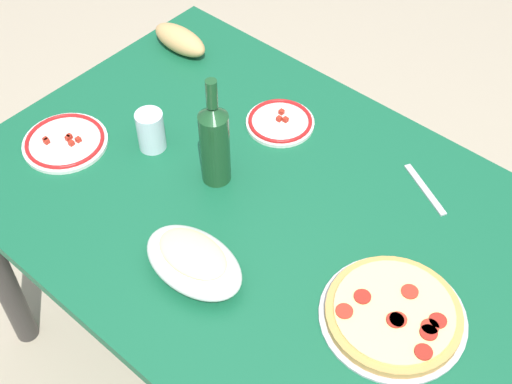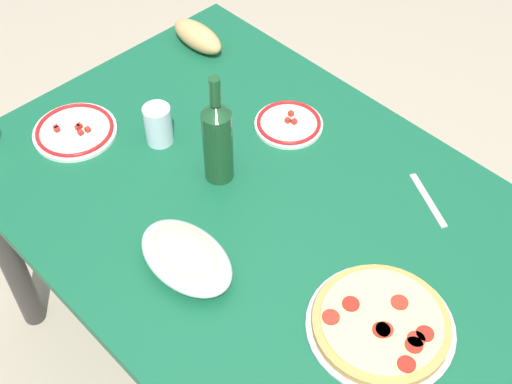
{
  "view_description": "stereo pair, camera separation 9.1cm",
  "coord_description": "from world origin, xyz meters",
  "px_view_note": "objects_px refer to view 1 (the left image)",
  "views": [
    {
      "loc": [
        0.7,
        -0.81,
        1.98
      ],
      "look_at": [
        0.0,
        0.0,
        0.78
      ],
      "focal_mm": 48.94,
      "sensor_mm": 36.0,
      "label": 1
    },
    {
      "loc": [
        0.77,
        -0.74,
        1.98
      ],
      "look_at": [
        0.0,
        0.0,
        0.78
      ],
      "focal_mm": 48.94,
      "sensor_mm": 36.0,
      "label": 2
    }
  ],
  "objects_px": {
    "baked_pasta_dish": "(194,260)",
    "bread_loaf": "(180,40)",
    "wine_bottle": "(215,142)",
    "dining_table": "(256,232)",
    "side_plate_near": "(65,142)",
    "water_glass": "(151,131)",
    "side_plate_far": "(280,122)",
    "pepperoni_pizza": "(394,314)"
  },
  "relations": [
    {
      "from": "water_glass",
      "to": "side_plate_far",
      "type": "relative_size",
      "value": 0.6
    },
    {
      "from": "pepperoni_pizza",
      "to": "wine_bottle",
      "type": "relative_size",
      "value": 1.02
    },
    {
      "from": "dining_table",
      "to": "wine_bottle",
      "type": "height_order",
      "value": "wine_bottle"
    },
    {
      "from": "bread_loaf",
      "to": "wine_bottle",
      "type": "bearing_deg",
      "value": -35.17
    },
    {
      "from": "baked_pasta_dish",
      "to": "side_plate_far",
      "type": "height_order",
      "value": "baked_pasta_dish"
    },
    {
      "from": "wine_bottle",
      "to": "side_plate_near",
      "type": "distance_m",
      "value": 0.42
    },
    {
      "from": "side_plate_near",
      "to": "baked_pasta_dish",
      "type": "bearing_deg",
      "value": -7.15
    },
    {
      "from": "dining_table",
      "to": "side_plate_near",
      "type": "distance_m",
      "value": 0.53
    },
    {
      "from": "dining_table",
      "to": "wine_bottle",
      "type": "xyz_separation_m",
      "value": [
        -0.12,
        -0.01,
        0.24
      ]
    },
    {
      "from": "side_plate_near",
      "to": "bread_loaf",
      "type": "distance_m",
      "value": 0.47
    },
    {
      "from": "side_plate_far",
      "to": "baked_pasta_dish",
      "type": "bearing_deg",
      "value": -71.5
    },
    {
      "from": "wine_bottle",
      "to": "water_glass",
      "type": "relative_size",
      "value": 2.79
    },
    {
      "from": "dining_table",
      "to": "side_plate_near",
      "type": "height_order",
      "value": "side_plate_near"
    },
    {
      "from": "pepperoni_pizza",
      "to": "side_plate_near",
      "type": "relative_size",
      "value": 1.41
    },
    {
      "from": "pepperoni_pizza",
      "to": "side_plate_far",
      "type": "xyz_separation_m",
      "value": [
        -0.54,
        0.29,
        -0.01
      ]
    },
    {
      "from": "pepperoni_pizza",
      "to": "side_plate_near",
      "type": "xyz_separation_m",
      "value": [
        -0.9,
        -0.12,
        -0.01
      ]
    },
    {
      "from": "dining_table",
      "to": "water_glass",
      "type": "height_order",
      "value": "water_glass"
    },
    {
      "from": "dining_table",
      "to": "side_plate_far",
      "type": "distance_m",
      "value": 0.3
    },
    {
      "from": "dining_table",
      "to": "bread_loaf",
      "type": "distance_m",
      "value": 0.64
    },
    {
      "from": "side_plate_far",
      "to": "bread_loaf",
      "type": "relative_size",
      "value": 0.96
    },
    {
      "from": "baked_pasta_dish",
      "to": "side_plate_near",
      "type": "relative_size",
      "value": 1.13
    },
    {
      "from": "side_plate_near",
      "to": "side_plate_far",
      "type": "bearing_deg",
      "value": 48.87
    },
    {
      "from": "water_glass",
      "to": "baked_pasta_dish",
      "type": "bearing_deg",
      "value": -30.52
    },
    {
      "from": "wine_bottle",
      "to": "side_plate_near",
      "type": "relative_size",
      "value": 1.39
    },
    {
      "from": "wine_bottle",
      "to": "water_glass",
      "type": "distance_m",
      "value": 0.21
    },
    {
      "from": "baked_pasta_dish",
      "to": "bread_loaf",
      "type": "distance_m",
      "value": 0.78
    },
    {
      "from": "dining_table",
      "to": "side_plate_far",
      "type": "xyz_separation_m",
      "value": [
        -0.13,
        0.24,
        0.13
      ]
    },
    {
      "from": "pepperoni_pizza",
      "to": "wine_bottle",
      "type": "distance_m",
      "value": 0.55
    },
    {
      "from": "water_glass",
      "to": "bread_loaf",
      "type": "xyz_separation_m",
      "value": [
        -0.23,
        0.33,
        -0.02
      ]
    },
    {
      "from": "dining_table",
      "to": "bread_loaf",
      "type": "height_order",
      "value": "bread_loaf"
    },
    {
      "from": "pepperoni_pizza",
      "to": "wine_bottle",
      "type": "bearing_deg",
      "value": 174.73
    },
    {
      "from": "pepperoni_pizza",
      "to": "side_plate_far",
      "type": "height_order",
      "value": "pepperoni_pizza"
    },
    {
      "from": "pepperoni_pizza",
      "to": "baked_pasta_dish",
      "type": "height_order",
      "value": "baked_pasta_dish"
    },
    {
      "from": "water_glass",
      "to": "side_plate_near",
      "type": "bearing_deg",
      "value": -140.68
    },
    {
      "from": "wine_bottle",
      "to": "pepperoni_pizza",
      "type": "bearing_deg",
      "value": -5.27
    },
    {
      "from": "side_plate_near",
      "to": "bread_loaf",
      "type": "height_order",
      "value": "bread_loaf"
    },
    {
      "from": "dining_table",
      "to": "baked_pasta_dish",
      "type": "distance_m",
      "value": 0.29
    },
    {
      "from": "baked_pasta_dish",
      "to": "side_plate_far",
      "type": "relative_size",
      "value": 1.36
    },
    {
      "from": "pepperoni_pizza",
      "to": "bread_loaf",
      "type": "distance_m",
      "value": 1.02
    },
    {
      "from": "bread_loaf",
      "to": "side_plate_far",
      "type": "bearing_deg",
      "value": -7.36
    },
    {
      "from": "wine_bottle",
      "to": "bread_loaf",
      "type": "height_order",
      "value": "wine_bottle"
    },
    {
      "from": "baked_pasta_dish",
      "to": "wine_bottle",
      "type": "bearing_deg",
      "value": 123.6
    }
  ]
}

